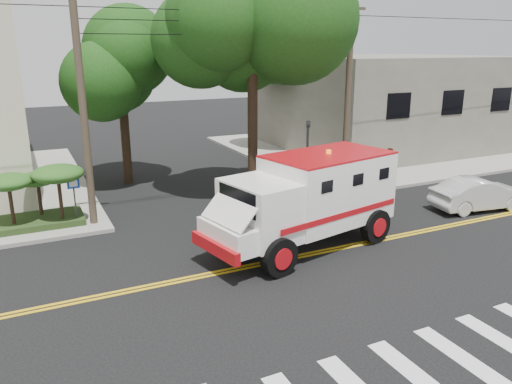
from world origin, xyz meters
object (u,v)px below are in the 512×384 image
armored_truck (308,196)px  parked_sedan (479,194)px  pedestrian_a (388,166)px  pedestrian_b (367,170)px

armored_truck → parked_sedan: (8.77, 0.31, -1.13)m
armored_truck → parked_sedan: 8.85m
parked_sedan → pedestrian_a: pedestrian_a is taller
armored_truck → pedestrian_b: bearing=25.4°
armored_truck → pedestrian_b: 7.95m
armored_truck → pedestrian_a: 8.97m
pedestrian_b → armored_truck: bearing=75.8°
armored_truck → parked_sedan: armored_truck is taller
armored_truck → pedestrian_b: size_ratio=4.37×
pedestrian_a → pedestrian_b: size_ratio=1.09×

